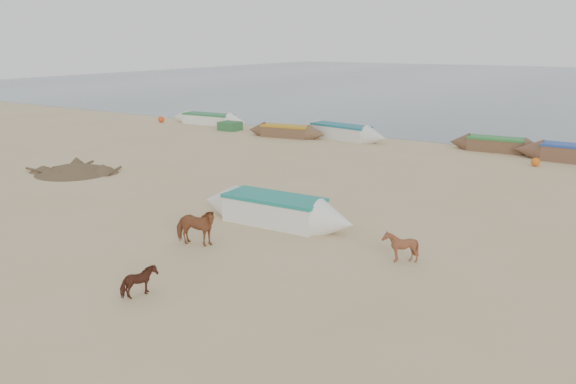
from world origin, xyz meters
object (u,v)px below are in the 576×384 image
object	(u,v)px
calf_right	(140,282)
calf_front	(400,246)
cow_adult	(195,227)
near_canoe	(274,210)

from	to	relation	value
calf_right	calf_front	bearing A→B (deg)	-45.46
cow_adult	near_canoe	distance (m)	3.24
calf_right	cow_adult	bearing A→B (deg)	13.54
cow_adult	calf_right	bearing A→B (deg)	-176.49
cow_adult	calf_right	distance (m)	3.72
calf_front	calf_right	xyz separation A→B (m)	(-4.61, -5.59, -0.07)
calf_right	near_canoe	bearing A→B (deg)	-2.67
cow_adult	calf_right	world-z (taller)	cow_adult
cow_adult	calf_front	distance (m)	6.21
calf_front	near_canoe	world-z (taller)	near_canoe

